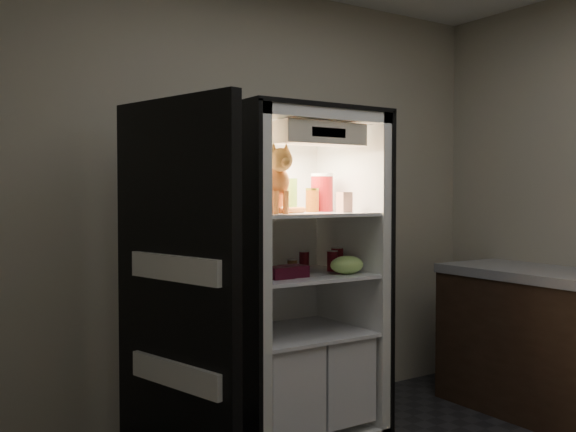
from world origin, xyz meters
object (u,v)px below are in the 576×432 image
mayo_tub (284,200)px  condiment_jar (292,265)px  soda_can_b (337,259)px  pepper_jar (322,192)px  refrigerator (291,298)px  soda_can_c (332,261)px  soda_can_a (304,261)px  grape_bag (347,265)px  berry_box_left (279,273)px  salsa_jar (312,200)px  parmesan_shaker (291,195)px  berry_box_right (294,271)px  tabby_cat (272,187)px  cream_carton (344,202)px

mayo_tub → condiment_jar: size_ratio=1.68×
soda_can_b → condiment_jar: bearing=168.8°
mayo_tub → pepper_jar: size_ratio=0.59×
refrigerator → soda_can_c: 0.33m
soda_can_a → grape_bag: bearing=-72.8°
refrigerator → soda_can_c: bearing=-17.7°
berry_box_left → soda_can_a: bearing=36.3°
mayo_tub → salsa_jar: salsa_jar is taller
parmesan_shaker → mayo_tub: (0.03, 0.12, -0.03)m
berry_box_right → refrigerator: bearing=60.4°
refrigerator → soda_can_b: bearing=-10.4°
soda_can_a → berry_box_left: soda_can_a is taller
tabby_cat → berry_box_right: size_ratio=2.96×
soda_can_b → grape_bag: soda_can_b is taller
soda_can_b → cream_carton: bearing=-113.8°
mayo_tub → condiment_jar: 0.39m
salsa_jar → berry_box_left: 0.52m
berry_box_right → parmesan_shaker: bearing=61.4°
tabby_cat → pepper_jar: tabby_cat is taller
pepper_jar → parmesan_shaker: bearing=-174.6°
grape_bag → cream_carton: bearing=92.0°
pepper_jar → cream_carton: bearing=-89.8°
parmesan_shaker → berry_box_left: 0.49m
soda_can_a → pepper_jar: bearing=-32.0°
salsa_jar → parmesan_shaker: bearing=168.5°
tabby_cat → berry_box_left: tabby_cat is taller
refrigerator → tabby_cat: bearing=-146.2°
soda_can_c → berry_box_right: (-0.34, -0.09, -0.03)m
soda_can_a → soda_can_c: (0.11, -0.14, 0.00)m
soda_can_c → berry_box_left: soda_can_c is taller
parmesan_shaker → salsa_jar: bearing=-11.5°
refrigerator → grape_bag: (0.23, -0.23, 0.20)m
mayo_tub → grape_bag: 0.54m
tabby_cat → pepper_jar: (0.45, 0.16, -0.03)m
berry_box_right → salsa_jar: bearing=30.5°
parmesan_shaker → grape_bag: (0.24, -0.22, -0.40)m
soda_can_b → refrigerator: bearing=169.6°
refrigerator → mayo_tub: size_ratio=13.97×
refrigerator → salsa_jar: (0.12, -0.04, 0.57)m
cream_carton → berry_box_right: (-0.32, 0.04, -0.38)m
mayo_tub → berry_box_right: size_ratio=1.05×
salsa_jar → berry_box_left: (-0.32, -0.14, -0.39)m
parmesan_shaker → tabby_cat: bearing=-147.5°
refrigerator → salsa_jar: bearing=-19.1°
refrigerator → parmesan_shaker: refrigerator is taller
tabby_cat → berry_box_right: (0.13, -0.02, -0.46)m
cream_carton → soda_can_b: 0.38m
salsa_jar → soda_can_c: bearing=-16.3°
parmesan_shaker → soda_can_c: bearing=-13.8°
parmesan_shaker → soda_can_b: (0.31, -0.04, -0.38)m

